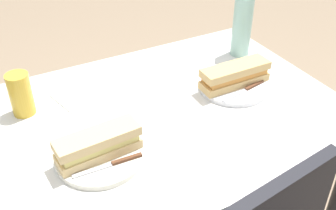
# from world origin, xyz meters

# --- Properties ---
(dining_table) EXTENTS (1.04, 0.78, 0.74)m
(dining_table) POSITION_xyz_m (0.00, 0.00, 0.61)
(dining_table) COLOR silver
(dining_table) RESTS_ON ground
(plate_near) EXTENTS (0.23, 0.23, 0.01)m
(plate_near) POSITION_xyz_m (0.25, 0.11, 0.74)
(plate_near) COLOR silver
(plate_near) RESTS_ON dining_table
(baguette_sandwich_near) EXTENTS (0.22, 0.08, 0.07)m
(baguette_sandwich_near) POSITION_xyz_m (0.25, 0.11, 0.78)
(baguette_sandwich_near) COLOR #DBB77A
(baguette_sandwich_near) RESTS_ON plate_near
(knife_near) EXTENTS (0.18, 0.02, 0.01)m
(knife_near) POSITION_xyz_m (0.24, 0.16, 0.75)
(knife_near) COLOR silver
(knife_near) RESTS_ON plate_near
(plate_far) EXTENTS (0.23, 0.23, 0.01)m
(plate_far) POSITION_xyz_m (-0.25, -0.01, 0.74)
(plate_far) COLOR white
(plate_far) RESTS_ON dining_table
(baguette_sandwich_far) EXTENTS (0.23, 0.07, 0.07)m
(baguette_sandwich_far) POSITION_xyz_m (-0.25, -0.01, 0.78)
(baguette_sandwich_far) COLOR tan
(baguette_sandwich_far) RESTS_ON plate_far
(knife_far) EXTENTS (0.18, 0.05, 0.01)m
(knife_far) POSITION_xyz_m (-0.26, 0.04, 0.75)
(knife_far) COLOR silver
(knife_far) RESTS_ON plate_far
(water_bottle) EXTENTS (0.07, 0.07, 0.29)m
(water_bottle) POSITION_xyz_m (-0.40, -0.19, 0.85)
(water_bottle) COLOR #99C6B7
(water_bottle) RESTS_ON dining_table
(beer_glass) EXTENTS (0.07, 0.07, 0.13)m
(beer_glass) POSITION_xyz_m (0.38, -0.19, 0.80)
(beer_glass) COLOR gold
(beer_glass) RESTS_ON dining_table
(paper_napkin) EXTENTS (0.17, 0.17, 0.00)m
(paper_napkin) POSITION_xyz_m (0.21, -0.20, 0.74)
(paper_napkin) COLOR white
(paper_napkin) RESTS_ON dining_table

